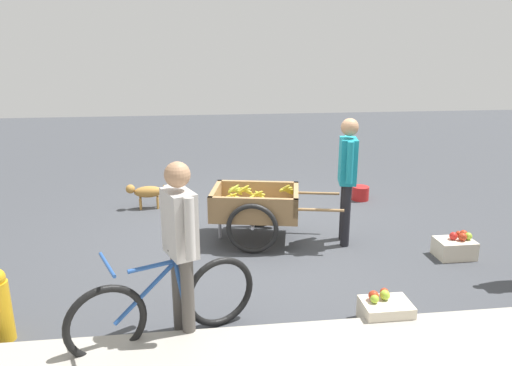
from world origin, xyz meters
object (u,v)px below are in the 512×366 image
(fruit_cart, at_px, (255,208))
(plastic_bucket, at_px, (360,193))
(vendor_person, at_px, (347,170))
(dog, at_px, (146,192))
(mixed_fruit_crate, at_px, (385,312))
(bicycle, at_px, (166,305))
(apple_crate, at_px, (455,247))
(cyclist_person, at_px, (180,237))

(fruit_cart, relative_size, plastic_bucket, 6.32)
(vendor_person, distance_m, plastic_bucket, 2.05)
(dog, relative_size, mixed_fruit_crate, 1.53)
(fruit_cart, xyz_separation_m, dog, (1.54, -1.45, -0.17))
(bicycle, relative_size, plastic_bucket, 5.54)
(dog, xyz_separation_m, mixed_fruit_crate, (-2.48, 3.54, -0.15))
(dog, xyz_separation_m, plastic_bucket, (-3.47, -0.01, -0.16))
(apple_crate, bearing_deg, cyclist_person, 21.27)
(mixed_fruit_crate, bearing_deg, apple_crate, -137.46)
(bicycle, xyz_separation_m, plastic_bucket, (-2.95, -3.59, -0.24))
(cyclist_person, bearing_deg, mixed_fruit_crate, 179.11)
(fruit_cart, xyz_separation_m, cyclist_person, (0.87, 2.07, 0.49))
(cyclist_person, xyz_separation_m, dog, (0.67, -3.52, -0.66))
(vendor_person, xyz_separation_m, apple_crate, (-1.19, 0.60, -0.84))
(apple_crate, bearing_deg, dog, -30.49)
(vendor_person, xyz_separation_m, cyclist_person, (2.00, 1.84, -0.03))
(cyclist_person, bearing_deg, dog, -79.25)
(bicycle, distance_m, cyclist_person, 0.60)
(plastic_bucket, height_order, apple_crate, apple_crate)
(fruit_cart, relative_size, dog, 2.63)
(fruit_cart, relative_size, cyclist_person, 1.13)
(apple_crate, xyz_separation_m, mixed_fruit_crate, (1.39, 1.27, -0.01))
(fruit_cart, height_order, bicycle, bicycle)
(fruit_cart, distance_m, mixed_fruit_crate, 2.32)
(plastic_bucket, xyz_separation_m, mixed_fruit_crate, (1.00, 3.56, 0.01))
(vendor_person, bearing_deg, plastic_bucket, -115.49)
(mixed_fruit_crate, bearing_deg, bicycle, 0.91)
(vendor_person, bearing_deg, fruit_cart, -11.40)
(fruit_cart, bearing_deg, plastic_bucket, -143.00)
(plastic_bucket, bearing_deg, vendor_person, 64.51)
(plastic_bucket, relative_size, mixed_fruit_crate, 0.64)
(vendor_person, xyz_separation_m, dog, (2.67, -1.68, -0.70))
(fruit_cart, bearing_deg, bicycle, 64.63)
(bicycle, distance_m, mixed_fruit_crate, 1.96)
(cyclist_person, height_order, dog, cyclist_person)
(cyclist_person, height_order, apple_crate, cyclist_person)
(vendor_person, distance_m, mixed_fruit_crate, 2.06)
(dog, height_order, apple_crate, dog)
(apple_crate, bearing_deg, mixed_fruit_crate, 42.54)
(dog, bearing_deg, cyclist_person, 100.75)
(fruit_cart, relative_size, mixed_fruit_crate, 4.02)
(vendor_person, height_order, apple_crate, vendor_person)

